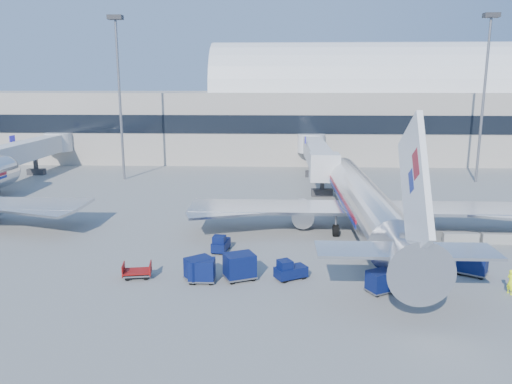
{
  "coord_description": "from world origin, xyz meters",
  "views": [
    {
      "loc": [
        2.04,
        -39.99,
        13.52
      ],
      "look_at": [
        0.09,
        6.0,
        3.5
      ],
      "focal_mm": 35.0,
      "sensor_mm": 36.0,
      "label": 1
    }
  ],
  "objects_px": {
    "cart_train_b": "(202,270)",
    "cart_open_red": "(138,273)",
    "jetbridge_mid": "(27,151)",
    "tug_lead": "(290,270)",
    "airliner_main": "(364,203)",
    "mast_east": "(486,74)",
    "cart_train_c": "(199,268)",
    "tug_left": "(220,244)",
    "cart_solo_far": "(473,262)",
    "barrier_mid": "(499,239)",
    "cart_solo_near": "(380,281)",
    "cart_train_a": "(240,266)",
    "barrier_near": "(461,238)",
    "tug_right": "(431,256)",
    "jetbridge_near": "(316,153)",
    "mast_west": "(118,74)",
    "ramp_worker": "(511,282)"
  },
  "relations": [
    {
      "from": "cart_train_b",
      "to": "cart_open_red",
      "type": "distance_m",
      "value": 4.76
    },
    {
      "from": "jetbridge_mid",
      "to": "tug_lead",
      "type": "height_order",
      "value": "jetbridge_mid"
    },
    {
      "from": "jetbridge_mid",
      "to": "cart_train_b",
      "type": "xyz_separation_m",
      "value": [
        31.31,
        -38.36,
        -3.06
      ]
    },
    {
      "from": "airliner_main",
      "to": "jetbridge_mid",
      "type": "bearing_deg",
      "value": 149.36
    },
    {
      "from": "mast_east",
      "to": "cart_train_c",
      "type": "height_order",
      "value": "mast_east"
    },
    {
      "from": "tug_left",
      "to": "cart_solo_far",
      "type": "bearing_deg",
      "value": -94.32
    },
    {
      "from": "tug_lead",
      "to": "barrier_mid",
      "type": "bearing_deg",
      "value": -2.92
    },
    {
      "from": "airliner_main",
      "to": "tug_lead",
      "type": "xyz_separation_m",
      "value": [
        -6.99,
        -11.29,
        -2.26
      ]
    },
    {
      "from": "barrier_mid",
      "to": "cart_solo_near",
      "type": "relative_size",
      "value": 1.43
    },
    {
      "from": "tug_left",
      "to": "cart_train_c",
      "type": "relative_size",
      "value": 1.02
    },
    {
      "from": "tug_lead",
      "to": "cart_train_a",
      "type": "xyz_separation_m",
      "value": [
        -3.52,
        -0.21,
        0.34
      ]
    },
    {
      "from": "tug_lead",
      "to": "cart_solo_near",
      "type": "bearing_deg",
      "value": -48.04
    },
    {
      "from": "barrier_near",
      "to": "tug_left",
      "type": "relative_size",
      "value": 1.26
    },
    {
      "from": "jetbridge_mid",
      "to": "cart_solo_far",
      "type": "relative_size",
      "value": 10.82
    },
    {
      "from": "jetbridge_mid",
      "to": "tug_right",
      "type": "height_order",
      "value": "jetbridge_mid"
    },
    {
      "from": "jetbridge_near",
      "to": "tug_right",
      "type": "xyz_separation_m",
      "value": [
        6.28,
        -34.09,
        -3.31
      ]
    },
    {
      "from": "mast_east",
      "to": "cart_open_red",
      "type": "height_order",
      "value": "mast_east"
    },
    {
      "from": "barrier_mid",
      "to": "cart_solo_near",
      "type": "bearing_deg",
      "value": -138.7
    },
    {
      "from": "airliner_main",
      "to": "cart_train_c",
      "type": "distance_m",
      "value": 17.89
    },
    {
      "from": "jetbridge_mid",
      "to": "cart_train_a",
      "type": "height_order",
      "value": "jetbridge_mid"
    },
    {
      "from": "mast_west",
      "to": "cart_train_a",
      "type": "distance_m",
      "value": 44.03
    },
    {
      "from": "tug_lead",
      "to": "cart_open_red",
      "type": "distance_m",
      "value": 10.81
    },
    {
      "from": "cart_train_c",
      "to": "mast_east",
      "type": "bearing_deg",
      "value": 10.41
    },
    {
      "from": "mast_east",
      "to": "cart_open_red",
      "type": "xyz_separation_m",
      "value": [
        -37.79,
        -36.98,
        -14.41
      ]
    },
    {
      "from": "airliner_main",
      "to": "ramp_worker",
      "type": "height_order",
      "value": "airliner_main"
    },
    {
      "from": "barrier_near",
      "to": "cart_train_c",
      "type": "bearing_deg",
      "value": -156.57
    },
    {
      "from": "jetbridge_mid",
      "to": "tug_left",
      "type": "bearing_deg",
      "value": -45.03
    },
    {
      "from": "mast_west",
      "to": "airliner_main",
      "type": "bearing_deg",
      "value": -40.36
    },
    {
      "from": "mast_east",
      "to": "tug_lead",
      "type": "relative_size",
      "value": 9.07
    },
    {
      "from": "cart_solo_near",
      "to": "cart_solo_far",
      "type": "xyz_separation_m",
      "value": [
        7.29,
        3.49,
        0.16
      ]
    },
    {
      "from": "tug_right",
      "to": "barrier_mid",
      "type": "bearing_deg",
      "value": 48.58
    },
    {
      "from": "jetbridge_near",
      "to": "cart_solo_near",
      "type": "height_order",
      "value": "jetbridge_near"
    },
    {
      "from": "jetbridge_mid",
      "to": "barrier_mid",
      "type": "relative_size",
      "value": 9.17
    },
    {
      "from": "jetbridge_mid",
      "to": "tug_lead",
      "type": "xyz_separation_m",
      "value": [
        37.41,
        -37.59,
        -3.26
      ]
    },
    {
      "from": "barrier_near",
      "to": "cart_solo_near",
      "type": "height_order",
      "value": "cart_solo_near"
    },
    {
      "from": "airliner_main",
      "to": "tug_right",
      "type": "distance_m",
      "value": 9.0
    },
    {
      "from": "jetbridge_mid",
      "to": "tug_left",
      "type": "xyz_separation_m",
      "value": [
        31.87,
        -31.9,
        -3.26
      ]
    },
    {
      "from": "tug_right",
      "to": "ramp_worker",
      "type": "bearing_deg",
      "value": -43.79
    },
    {
      "from": "cart_solo_far",
      "to": "tug_lead",
      "type": "bearing_deg",
      "value": -141.96
    },
    {
      "from": "cart_train_a",
      "to": "cart_train_b",
      "type": "bearing_deg",
      "value": 168.28
    },
    {
      "from": "tug_lead",
      "to": "tug_left",
      "type": "xyz_separation_m",
      "value": [
        -5.54,
        5.69,
        0.0
      ]
    },
    {
      "from": "cart_solo_far",
      "to": "barrier_near",
      "type": "bearing_deg",
      "value": 108.33
    },
    {
      "from": "mast_east",
      "to": "tug_left",
      "type": "distance_m",
      "value": 47.16
    },
    {
      "from": "barrier_near",
      "to": "barrier_mid",
      "type": "bearing_deg",
      "value": 0.0
    },
    {
      "from": "tug_lead",
      "to": "tug_right",
      "type": "bearing_deg",
      "value": -10.7
    },
    {
      "from": "barrier_mid",
      "to": "airliner_main",
      "type": "bearing_deg",
      "value": 167.5
    },
    {
      "from": "cart_solo_far",
      "to": "tug_left",
      "type": "bearing_deg",
      "value": -160.91
    },
    {
      "from": "cart_train_a",
      "to": "cart_solo_far",
      "type": "xyz_separation_m",
      "value": [
        16.71,
        1.61,
        -0.05
      ]
    },
    {
      "from": "cart_train_c",
      "to": "ramp_worker",
      "type": "xyz_separation_m",
      "value": [
        20.75,
        -1.48,
        -0.03
      ]
    },
    {
      "from": "tug_right",
      "to": "mast_east",
      "type": "bearing_deg",
      "value": 77.31
    }
  ]
}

